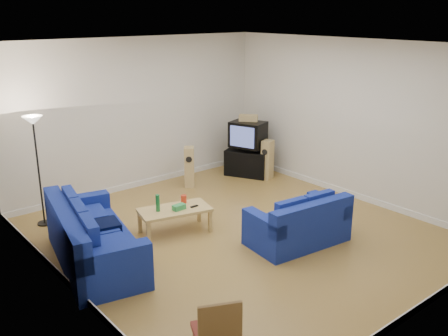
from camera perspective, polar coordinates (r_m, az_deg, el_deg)
room at (r=8.20m, az=1.78°, el=2.30°), size 6.01×6.51×3.21m
sofa_three_seat at (r=7.91m, az=-15.02°, el=-8.22°), size 1.50×2.55×0.92m
sofa_loveseat at (r=8.37m, az=8.61°, el=-6.59°), size 1.71×1.08×0.81m
coffee_table at (r=8.68m, az=-5.66°, el=-4.98°), size 1.32×0.88×0.44m
bottle at (r=8.53m, az=-7.58°, el=-3.99°), size 0.08×0.08×0.30m
tissue_box at (r=8.60m, az=-5.17°, el=-4.47°), size 0.22×0.13×0.09m
red_canister at (r=8.87m, az=-4.63°, el=-3.56°), size 0.14×0.14×0.14m
remote at (r=8.71m, az=-3.42°, el=-4.39°), size 0.15×0.05×0.02m
tv_stand at (r=11.67m, az=2.71°, el=0.62°), size 0.94×1.12×0.60m
av_receiver at (r=11.63m, az=2.80°, el=2.33°), size 0.46×0.49×0.09m
television at (r=11.48m, az=2.75°, el=3.86°), size 0.78×0.90×0.59m
centre_speaker at (r=11.47m, az=2.81°, el=5.73°), size 0.40×0.43×0.15m
speaker_left at (r=10.86m, az=-3.99°, el=0.12°), size 0.32×0.34×0.89m
speaker_right at (r=11.39m, az=4.97°, el=0.95°), size 0.32×0.28×0.90m
floor_lamp at (r=9.17m, az=-20.85°, el=3.46°), size 0.34×0.34×2.00m
dining_chair at (r=5.43m, az=-0.80°, el=-18.28°), size 0.60×0.60×0.95m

